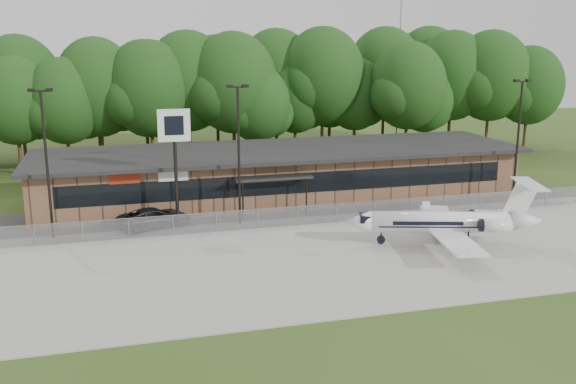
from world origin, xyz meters
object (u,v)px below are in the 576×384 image
object	(u,v)px
terminal	(280,172)
business_jet	(447,223)
pole_sign	(174,138)
suv	(155,218)

from	to	relation	value
terminal	business_jet	distance (m)	17.46
business_jet	pole_sign	distance (m)	19.49
terminal	pole_sign	size ratio (longest dim) A/B	4.77
terminal	pole_sign	bearing A→B (deg)	-143.04
suv	pole_sign	bearing A→B (deg)	-128.45
suv	pole_sign	size ratio (longest dim) A/B	0.61
terminal	suv	distance (m)	12.95
terminal	business_jet	size ratio (longest dim) A/B	3.18
pole_sign	business_jet	bearing A→B (deg)	-26.39
pole_sign	suv	bearing A→B (deg)	159.92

